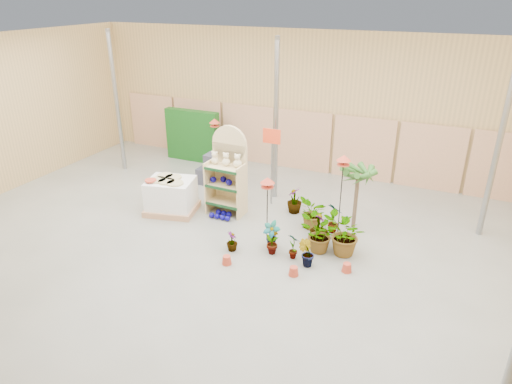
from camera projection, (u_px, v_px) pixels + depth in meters
room at (233, 151)px, 10.39m from camera, size 15.20×12.10×4.70m
display_shelf at (228, 174)px, 12.13m from camera, size 1.02×0.65×2.39m
teddy_bears at (227, 160)px, 11.86m from camera, size 0.88×0.22×0.37m
gazing_balls_shelf at (226, 181)px, 12.09m from camera, size 0.88×0.30×0.17m
gazing_balls_floor at (221, 215)px, 12.14m from camera, size 0.63×0.39×0.15m
pallet_stack at (171, 196)px, 12.34m from camera, size 1.52×1.36×0.97m
charcoal_planters at (212, 172)px, 14.11m from camera, size 0.80×0.50×1.00m
trellis_stock at (193, 136)px, 15.92m from camera, size 2.00×0.30×1.80m
offer_sign at (272, 151)px, 12.33m from camera, size 0.50×0.08×2.20m
bird_table_front at (267, 182)px, 10.46m from camera, size 0.34×0.34×1.66m
bird_table_right at (344, 161)px, 10.64m from camera, size 0.34×0.34×2.06m
bird_table_back at (215, 123)px, 14.33m from camera, size 0.34×0.34×1.87m
palm at (358, 173)px, 11.11m from camera, size 0.70×0.70×1.75m
potted_plant_0 at (272, 238)px, 10.38m from camera, size 0.47×0.35×0.81m
potted_plant_1 at (272, 237)px, 10.66m from camera, size 0.40×0.36×0.58m
potted_plant_2 at (318, 235)px, 10.43m from camera, size 1.06×1.05×0.89m
potted_plant_3 at (319, 228)px, 10.81m from camera, size 0.61×0.61×0.80m
potted_plant_4 at (334, 218)px, 11.28m from camera, size 0.52×0.49×0.82m
potted_plant_6 at (313, 213)px, 11.46m from camera, size 0.87×0.94×0.86m
potted_plant_7 at (232, 241)px, 10.57m from camera, size 0.35×0.35×0.47m
potted_plant_8 at (294, 246)px, 10.22m from camera, size 0.40×0.35×0.63m
potted_plant_9 at (306, 253)px, 9.95m from camera, size 0.36×0.30×0.63m
potted_plant_10 at (344, 235)px, 10.26m from camera, size 1.10×1.16×1.02m
potted_plant_11 at (294, 200)px, 12.33m from camera, size 0.43×0.43×0.73m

